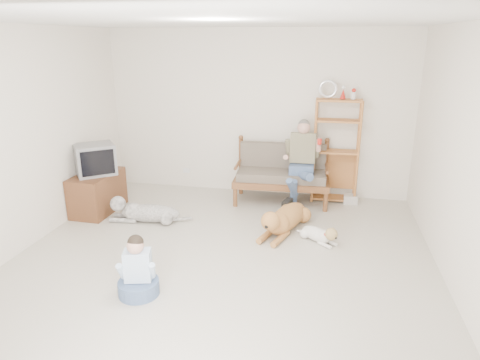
% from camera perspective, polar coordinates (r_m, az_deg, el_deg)
% --- Properties ---
extents(floor, '(5.50, 5.50, 0.00)m').
position_cam_1_polar(floor, '(5.02, -3.01, -11.85)').
color(floor, silver).
rests_on(floor, ground).
extents(ceiling, '(5.50, 5.50, 0.00)m').
position_cam_1_polar(ceiling, '(4.35, -3.63, 20.61)').
color(ceiling, white).
rests_on(ceiling, ground).
extents(wall_back, '(5.00, 0.00, 5.00)m').
position_cam_1_polar(wall_back, '(7.14, 2.26, 8.81)').
color(wall_back, silver).
rests_on(wall_back, ground).
extents(wall_front, '(5.00, 0.00, 5.00)m').
position_cam_1_polar(wall_front, '(2.17, -22.42, -15.90)').
color(wall_front, silver).
rests_on(wall_front, ground).
extents(wall_left, '(0.00, 5.50, 5.50)m').
position_cam_1_polar(wall_left, '(5.66, -28.69, 4.08)').
color(wall_left, silver).
rests_on(wall_left, ground).
extents(wall_right, '(0.00, 5.50, 5.50)m').
position_cam_1_polar(wall_right, '(4.59, 28.59, 1.22)').
color(wall_right, silver).
rests_on(wall_right, ground).
extents(loveseat, '(1.53, 0.77, 0.95)m').
position_cam_1_polar(loveseat, '(6.91, 5.61, 1.05)').
color(loveseat, brown).
rests_on(loveseat, ground).
extents(man, '(0.52, 0.74, 1.19)m').
position_cam_1_polar(man, '(6.63, 7.97, 1.45)').
color(man, slate).
rests_on(man, loveseat).
extents(etagere, '(0.73, 0.32, 1.94)m').
position_cam_1_polar(etagere, '(6.96, 12.65, 3.92)').
color(etagere, '#C2763C').
rests_on(etagere, ground).
extents(book_stack, '(0.22, 0.16, 0.14)m').
position_cam_1_polar(book_stack, '(7.12, 14.54, -2.49)').
color(book_stack, beige).
rests_on(book_stack, ground).
extents(tv_stand, '(0.54, 0.92, 0.60)m').
position_cam_1_polar(tv_stand, '(6.86, -18.49, -1.59)').
color(tv_stand, brown).
rests_on(tv_stand, ground).
extents(crt_tv, '(0.70, 0.68, 0.46)m').
position_cam_1_polar(crt_tv, '(6.69, -18.74, 2.62)').
color(crt_tv, slate).
rests_on(crt_tv, tv_stand).
extents(wall_outlet, '(0.12, 0.02, 0.08)m').
position_cam_1_polar(wall_outlet, '(7.66, -7.13, 1.26)').
color(wall_outlet, silver).
rests_on(wall_outlet, ground).
extents(golden_retriever, '(0.65, 1.38, 0.43)m').
position_cam_1_polar(golden_retriever, '(5.91, 5.86, -5.21)').
color(golden_retriever, '#A66B39').
rests_on(golden_retriever, ground).
extents(shaggy_dog, '(1.25, 0.38, 0.37)m').
position_cam_1_polar(shaggy_dog, '(6.35, -12.81, -4.13)').
color(shaggy_dog, white).
rests_on(shaggy_dog, ground).
extents(terrier, '(0.57, 0.49, 0.26)m').
position_cam_1_polar(terrier, '(5.69, 10.69, -7.16)').
color(terrier, silver).
rests_on(terrier, ground).
extents(child, '(0.42, 0.42, 0.67)m').
position_cam_1_polar(child, '(4.60, -13.46, -12.00)').
color(child, slate).
rests_on(child, ground).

